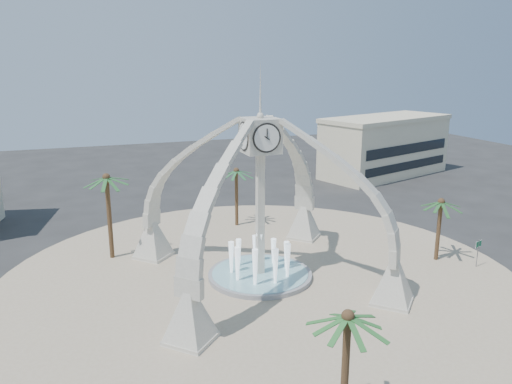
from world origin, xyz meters
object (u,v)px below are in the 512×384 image
object	(u,v)px
clock_tower	(260,197)
street_sign	(478,248)
palm_west	(106,179)
palm_south	(348,318)
fountain	(260,274)
palm_east	(441,202)
palm_north	(236,171)

from	to	relation	value
clock_tower	street_sign	size ratio (longest dim) A/B	7.52
palm_west	palm_south	xyz separation A→B (m)	(8.27, -24.57, -1.48)
fountain	palm_west	bearing A→B (deg)	142.05
palm_east	palm_north	bearing A→B (deg)	131.68
clock_tower	palm_south	distance (m)	16.64
clock_tower	palm_east	size ratio (longest dim) A/B	3.10
fountain	street_sign	bearing A→B (deg)	-13.51
palm_west	street_sign	bearing A→B (deg)	-23.92
palm_west	palm_north	size ratio (longest dim) A/B	1.22
palm_north	palm_east	bearing A→B (deg)	-48.32
fountain	palm_south	bearing A→B (deg)	-97.37
fountain	street_sign	size ratio (longest dim) A/B	3.35
palm_west	palm_north	bearing A→B (deg)	20.26
palm_east	palm_south	bearing A→B (deg)	-139.60
clock_tower	fountain	xyz separation A→B (m)	(0.00, 0.00, -6.20)
clock_tower	palm_east	world-z (taller)	clock_tower
fountain	palm_east	bearing A→B (deg)	-6.52
palm_north	clock_tower	bearing A→B (deg)	-100.02
fountain	palm_west	distance (m)	14.76
palm_north	street_sign	distance (m)	22.91
palm_north	street_sign	xyz separation A→B (m)	(14.95, -16.91, -3.94)
palm_east	street_sign	xyz separation A→B (m)	(2.03, -2.40, -3.33)
palm_east	street_sign	size ratio (longest dim) A/B	2.42
clock_tower	fountain	size ratio (longest dim) A/B	2.24
palm_east	palm_south	size ratio (longest dim) A/B	0.93
clock_tower	palm_south	size ratio (longest dim) A/B	2.89
palm_east	palm_south	xyz separation A→B (m)	(-17.31, -14.73, 0.40)
clock_tower	palm_south	bearing A→B (deg)	-97.37
street_sign	palm_north	bearing A→B (deg)	112.99
palm_east	palm_south	distance (m)	22.73
palm_south	street_sign	xyz separation A→B (m)	(19.34, 12.33, -3.73)
fountain	street_sign	distance (m)	17.75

